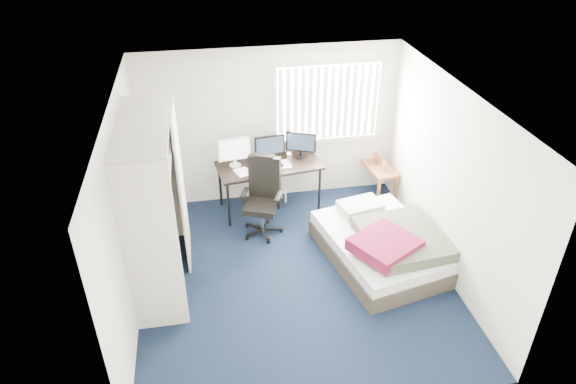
# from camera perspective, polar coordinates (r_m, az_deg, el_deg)

# --- Properties ---
(ground) EXTENTS (4.20, 4.20, 0.00)m
(ground) POSITION_cam_1_polar(r_m,az_deg,el_deg) (6.97, 0.76, -9.25)
(ground) COLOR black
(ground) RESTS_ON ground
(room_shell) EXTENTS (4.20, 4.20, 4.20)m
(room_shell) POSITION_cam_1_polar(r_m,az_deg,el_deg) (6.09, 0.86, 1.57)
(room_shell) COLOR silver
(room_shell) RESTS_ON ground
(window_assembly) EXTENTS (1.72, 0.09, 1.32)m
(window_assembly) POSITION_cam_1_polar(r_m,az_deg,el_deg) (8.03, 4.46, 9.89)
(window_assembly) COLOR white
(window_assembly) RESTS_ON ground
(closet) EXTENTS (0.64, 1.84, 2.22)m
(closet) POSITION_cam_1_polar(r_m,az_deg,el_deg) (6.35, -14.61, 0.13)
(closet) COLOR beige
(closet) RESTS_ON ground
(desk) EXTENTS (1.67, 0.95, 1.24)m
(desk) POSITION_cam_1_polar(r_m,az_deg,el_deg) (7.94, -2.15, 3.34)
(desk) COLOR black
(desk) RESTS_ON ground
(office_chair) EXTENTS (0.74, 0.74, 1.20)m
(office_chair) POSITION_cam_1_polar(r_m,az_deg,el_deg) (7.55, -2.80, -1.32)
(office_chair) COLOR black
(office_chair) RESTS_ON ground
(footstool) EXTENTS (0.33, 0.30, 0.23)m
(footstool) POSITION_cam_1_polar(r_m,az_deg,el_deg) (8.35, -1.12, -0.08)
(footstool) COLOR white
(footstool) RESTS_ON ground
(nightstand) EXTENTS (0.48, 0.81, 0.71)m
(nightstand) POSITION_cam_1_polar(r_m,az_deg,el_deg) (8.56, 10.04, 2.50)
(nightstand) COLOR brown
(nightstand) RESTS_ON ground
(bed) EXTENTS (1.74, 2.09, 0.62)m
(bed) POSITION_cam_1_polar(r_m,az_deg,el_deg) (7.18, 10.67, -5.74)
(bed) COLOR #3D362B
(bed) RESTS_ON ground
(pine_box) EXTENTS (0.43, 0.33, 0.32)m
(pine_box) POSITION_cam_1_polar(r_m,az_deg,el_deg) (6.49, -13.25, -12.16)
(pine_box) COLOR tan
(pine_box) RESTS_ON ground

